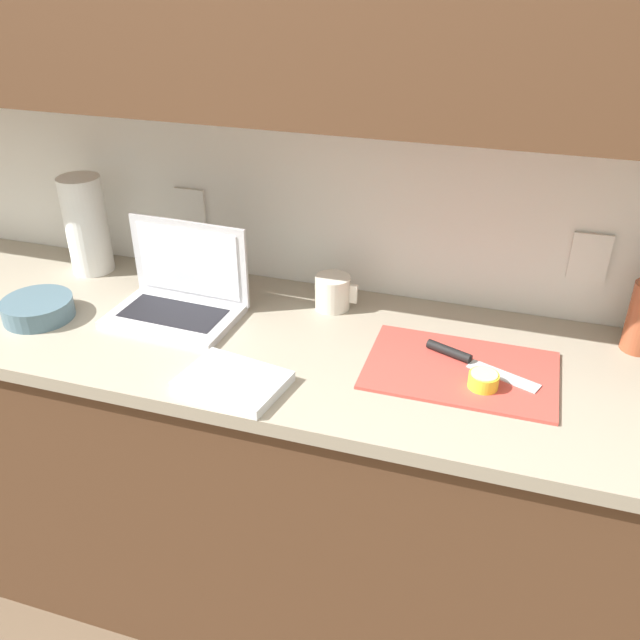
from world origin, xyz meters
name	(u,v)px	position (x,y,z in m)	size (l,w,h in m)	color
ground_plane	(274,586)	(0.00, 0.00, 0.00)	(12.00, 12.00, 0.00)	brown
wall_back	(288,41)	(0.00, 0.24, 1.56)	(5.20, 0.38, 2.60)	white
counter_unit	(261,471)	(-0.02, 0.00, 0.47)	(2.54, 0.62, 0.91)	brown
laptop	(180,294)	(-0.24, 0.05, 0.97)	(0.33, 0.23, 0.23)	silver
cutting_board	(461,370)	(0.49, -0.01, 0.92)	(0.42, 0.28, 0.01)	#D1473D
knife	(462,357)	(0.48, 0.03, 0.93)	(0.27, 0.13, 0.02)	silver
lemon_half_cut	(483,380)	(0.54, -0.06, 0.94)	(0.06, 0.06, 0.03)	yellow
measuring_cup	(333,292)	(0.13, 0.19, 0.96)	(0.11, 0.09, 0.09)	silver
bowl_white	(38,309)	(-0.58, -0.08, 0.94)	(0.18, 0.18, 0.05)	slate
paper_towel_roll	(86,225)	(-0.60, 0.20, 1.05)	(0.12, 0.12, 0.28)	white
dish_towel	(233,382)	(0.02, -0.21, 0.93)	(0.22, 0.16, 0.02)	white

